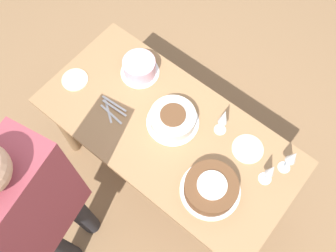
{
  "coord_description": "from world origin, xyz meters",
  "views": [
    {
      "loc": [
        0.53,
        -0.65,
        2.62
      ],
      "look_at": [
        0.0,
        0.0,
        0.8
      ],
      "focal_mm": 40.0,
      "sensor_mm": 36.0,
      "label": 1
    }
  ],
  "objects_px": {
    "cake_back_decorated": "(139,67)",
    "wine_glass_near": "(292,158)",
    "wine_glass_far": "(271,171)",
    "person_cutting": "(38,209)",
    "cake_front_chocolate": "(211,188)",
    "cake_center_white": "(173,119)",
    "wine_glass_extra": "(224,118)"
  },
  "relations": [
    {
      "from": "cake_front_chocolate",
      "to": "cake_back_decorated",
      "type": "distance_m",
      "value": 0.8
    },
    {
      "from": "wine_glass_far",
      "to": "person_cutting",
      "type": "xyz_separation_m",
      "value": [
        -0.7,
        -0.83,
        0.09
      ]
    },
    {
      "from": "wine_glass_far",
      "to": "person_cutting",
      "type": "bearing_deg",
      "value": -130.2
    },
    {
      "from": "cake_front_chocolate",
      "to": "cake_back_decorated",
      "type": "height_order",
      "value": "cake_back_decorated"
    },
    {
      "from": "cake_back_decorated",
      "to": "wine_glass_near",
      "type": "bearing_deg",
      "value": 1.79
    },
    {
      "from": "wine_glass_near",
      "to": "cake_front_chocolate",
      "type": "bearing_deg",
      "value": -123.5
    },
    {
      "from": "cake_center_white",
      "to": "person_cutting",
      "type": "relative_size",
      "value": 0.18
    },
    {
      "from": "wine_glass_near",
      "to": "person_cutting",
      "type": "height_order",
      "value": "person_cutting"
    },
    {
      "from": "cake_back_decorated",
      "to": "wine_glass_near",
      "type": "xyz_separation_m",
      "value": [
        0.97,
        0.03,
        0.1
      ]
    },
    {
      "from": "wine_glass_near",
      "to": "wine_glass_far",
      "type": "bearing_deg",
      "value": -111.18
    },
    {
      "from": "cake_front_chocolate",
      "to": "wine_glass_far",
      "type": "height_order",
      "value": "wine_glass_far"
    },
    {
      "from": "cake_back_decorated",
      "to": "wine_glass_near",
      "type": "height_order",
      "value": "wine_glass_near"
    },
    {
      "from": "cake_back_decorated",
      "to": "person_cutting",
      "type": "bearing_deg",
      "value": -76.52
    },
    {
      "from": "wine_glass_far",
      "to": "person_cutting",
      "type": "height_order",
      "value": "person_cutting"
    },
    {
      "from": "cake_center_white",
      "to": "wine_glass_extra",
      "type": "bearing_deg",
      "value": 28.66
    },
    {
      "from": "wine_glass_near",
      "to": "wine_glass_extra",
      "type": "distance_m",
      "value": 0.39
    },
    {
      "from": "wine_glass_far",
      "to": "wine_glass_extra",
      "type": "xyz_separation_m",
      "value": [
        -0.34,
        0.08,
        0.03
      ]
    },
    {
      "from": "cake_center_white",
      "to": "cake_front_chocolate",
      "type": "distance_m",
      "value": 0.43
    },
    {
      "from": "wine_glass_extra",
      "to": "person_cutting",
      "type": "xyz_separation_m",
      "value": [
        -0.36,
        -0.91,
        0.06
      ]
    },
    {
      "from": "cake_front_chocolate",
      "to": "wine_glass_far",
      "type": "relative_size",
      "value": 1.58
    },
    {
      "from": "cake_back_decorated",
      "to": "wine_glass_extra",
      "type": "xyz_separation_m",
      "value": [
        0.58,
        -0.01,
        0.1
      ]
    },
    {
      "from": "cake_back_decorated",
      "to": "wine_glass_extra",
      "type": "height_order",
      "value": "wine_glass_extra"
    },
    {
      "from": "cake_center_white",
      "to": "cake_front_chocolate",
      "type": "xyz_separation_m",
      "value": [
        0.39,
        -0.18,
        0.0
      ]
    },
    {
      "from": "cake_back_decorated",
      "to": "wine_glass_near",
      "type": "distance_m",
      "value": 0.97
    },
    {
      "from": "cake_center_white",
      "to": "wine_glass_near",
      "type": "bearing_deg",
      "value": 14.68
    },
    {
      "from": "wine_glass_far",
      "to": "person_cutting",
      "type": "distance_m",
      "value": 1.09
    },
    {
      "from": "cake_center_white",
      "to": "wine_glass_far",
      "type": "bearing_deg",
      "value": 4.7
    },
    {
      "from": "wine_glass_extra",
      "to": "cake_front_chocolate",
      "type": "bearing_deg",
      "value": -62.51
    },
    {
      "from": "cake_front_chocolate",
      "to": "wine_glass_extra",
      "type": "xyz_separation_m",
      "value": [
        -0.16,
        0.31,
        0.11
      ]
    },
    {
      "from": "cake_front_chocolate",
      "to": "wine_glass_far",
      "type": "distance_m",
      "value": 0.3
    },
    {
      "from": "cake_center_white",
      "to": "wine_glass_far",
      "type": "height_order",
      "value": "wine_glass_far"
    },
    {
      "from": "cake_center_white",
      "to": "person_cutting",
      "type": "xyz_separation_m",
      "value": [
        -0.13,
        -0.79,
        0.17
      ]
    }
  ]
}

